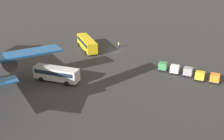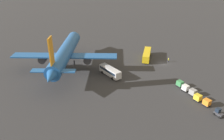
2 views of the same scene
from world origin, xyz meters
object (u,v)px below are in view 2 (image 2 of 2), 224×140
at_px(baggage_tug, 219,113).
at_px(cargo_cart_green, 180,83).
at_px(cargo_cart_yellow, 198,97).
at_px(cargo_cart_white, 186,88).
at_px(airplane, 65,53).
at_px(worker_person, 168,60).
at_px(cargo_cart_orange, 207,102).
at_px(cargo_cart_grey, 193,92).
at_px(shuttle_bus_far, 110,71).
at_px(shuttle_bus_near, 147,54).

relative_size(baggage_tug, cargo_cart_green, 1.12).
bearing_deg(cargo_cart_yellow, cargo_cart_white, -3.27).
xyz_separation_m(baggage_tug, cargo_cart_white, (13.59, -0.07, 0.25)).
xyz_separation_m(airplane, cargo_cart_green, (-27.53, -32.07, -5.53)).
distance_m(worker_person, cargo_cart_orange, 31.30).
xyz_separation_m(cargo_cart_orange, cargo_cart_grey, (5.94, -0.09, 0.00)).
height_order(cargo_cart_orange, cargo_cart_yellow, same).
relative_size(cargo_cart_orange, cargo_cart_grey, 1.00).
bearing_deg(cargo_cart_green, baggage_tug, 179.35).
bearing_deg(cargo_cart_orange, shuttle_bus_far, 33.79).
bearing_deg(shuttle_bus_far, baggage_tug, -165.66).
relative_size(baggage_tug, cargo_cart_white, 1.12).
relative_size(airplane, cargo_cart_white, 19.40).
distance_m(airplane, cargo_cart_grey, 46.88).
xyz_separation_m(baggage_tug, worker_person, (34.86, -8.71, -0.07)).
bearing_deg(cargo_cart_grey, worker_person, -18.78).
height_order(cargo_cart_orange, cargo_cart_grey, same).
distance_m(shuttle_bus_near, cargo_cart_orange, 36.65).
height_order(shuttle_bus_far, cargo_cart_green, shuttle_bus_far).
distance_m(baggage_tug, cargo_cart_yellow, 7.66).
relative_size(shuttle_bus_near, baggage_tug, 4.61).
relative_size(airplane, cargo_cart_grey, 19.40).
relative_size(airplane, shuttle_bus_near, 3.75).
distance_m(airplane, cargo_cart_green, 42.63).
bearing_deg(worker_person, cargo_cart_grey, 161.22).
height_order(worker_person, cargo_cart_green, cargo_cart_green).
relative_size(shuttle_bus_far, cargo_cart_orange, 4.59).
xyz_separation_m(shuttle_bus_far, worker_person, (2.21, -27.04, -1.01)).
xyz_separation_m(shuttle_bus_far, cargo_cart_white, (-19.05, -18.40, -0.68)).
distance_m(shuttle_bus_far, baggage_tug, 37.45).
height_order(baggage_tug, cargo_cart_white, baggage_tug).
xyz_separation_m(shuttle_bus_near, cargo_cart_grey, (-30.66, 1.59, -0.79)).
bearing_deg(airplane, baggage_tug, -120.32).
xyz_separation_m(worker_person, cargo_cart_orange, (-30.17, 8.33, 0.32)).
relative_size(airplane, shuttle_bus_far, 4.23).
xyz_separation_m(shuttle_bus_far, cargo_cart_yellow, (-24.99, -18.06, -0.68)).
height_order(baggage_tug, cargo_cart_green, baggage_tug).
relative_size(airplane, worker_person, 25.15).
distance_m(shuttle_bus_near, shuttle_bus_far, 22.15).
distance_m(baggage_tug, cargo_cart_white, 13.59).
relative_size(shuttle_bus_far, baggage_tug, 4.08).
height_order(cargo_cart_grey, cargo_cart_white, same).
xyz_separation_m(cargo_cart_yellow, cargo_cart_grey, (2.97, -0.74, 0.00)).
bearing_deg(cargo_cart_grey, cargo_cart_white, 7.64).
distance_m(cargo_cart_grey, cargo_cart_green, 5.94).
bearing_deg(cargo_cart_green, cargo_cart_white, 177.82).
xyz_separation_m(shuttle_bus_near, shuttle_bus_far, (-8.64, 20.39, -0.10)).
bearing_deg(cargo_cart_yellow, cargo_cart_grey, -13.94).
relative_size(shuttle_bus_far, cargo_cart_grey, 4.59).
bearing_deg(cargo_cart_white, baggage_tug, 179.69).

